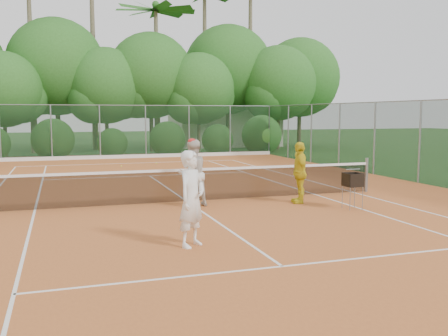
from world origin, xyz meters
The scene contains 14 objects.
ground centered at (0.00, 0.00, 0.00)m, with size 120.00×120.00×0.00m, color #1F4217.
clay_court centered at (0.00, 0.00, 0.01)m, with size 18.00×36.00×0.02m, color #B9612A.
club_building centered at (9.00, 24.00, 1.50)m, with size 8.00×5.00×3.00m, color beige.
tennis_net centered at (0.00, 0.00, 0.53)m, with size 11.97×0.10×1.10m.
player_white centered at (-1.09, -4.70, 0.94)m, with size 0.67×0.44×1.83m, color white.
player_center_grp centered at (-0.06, -0.76, 0.94)m, with size 1.09×1.00×1.86m.
player_yellow centered at (2.97, -1.11, 0.89)m, with size 1.02×0.42×1.73m, color gold.
ball_hopper centered at (3.89, -2.39, 0.78)m, with size 0.42×0.42×0.96m.
stray_ball_a centered at (1.16, 11.13, 0.05)m, with size 0.07×0.07×0.07m, color #BFD631.
stray_ball_b centered at (-0.68, 10.32, 0.05)m, with size 0.07×0.07×0.07m, color #D6EA36.
stray_ball_c centered at (2.71, 10.88, 0.05)m, with size 0.07×0.07×0.07m, color #D4EB36.
court_markings centered at (0.00, 0.00, 0.02)m, with size 11.03×23.83×0.01m.
fence_back centered at (0.00, 15.00, 1.52)m, with size 18.07×0.07×3.00m.
tropical_treeline centered at (1.43, 20.22, 5.11)m, with size 32.10×8.49×15.03m.
Camera 1 is at (-3.42, -13.71, 2.53)m, focal length 40.00 mm.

